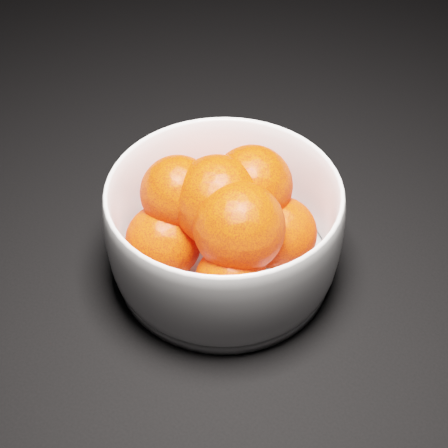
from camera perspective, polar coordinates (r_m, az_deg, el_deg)
The scene contains 2 objects.
bowl at distance 0.51m, azimuth -0.00°, elevation -0.38°, with size 0.19×0.19×0.09m.
orange_pile at distance 0.50m, azimuth -0.10°, elevation 0.78°, with size 0.13×0.13×0.10m.
Camera 1 is at (0.07, -0.17, 0.41)m, focal length 50.00 mm.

